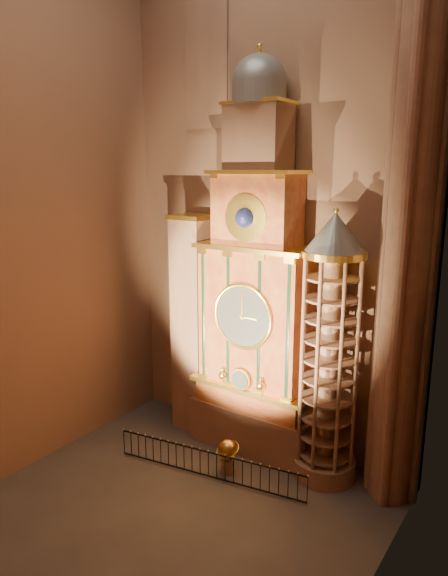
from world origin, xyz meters
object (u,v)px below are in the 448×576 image
Objects in this scene: portrait_tower at (193,324)px; iron_railing at (208,464)px; celestial_globe at (228,453)px; astronomical_clock at (256,303)px; stair_turret at (329,353)px.

iron_railing is at bearing -44.70° from portrait_tower.
celestial_globe is (3.60, -2.38, -4.29)m from portrait_tower.
celestial_globe is at bearing -85.18° from astronomical_clock.
stair_turret is (6.90, -0.28, 0.12)m from portrait_tower.
stair_turret is 6.61m from iron_railing.
astronomical_clock is 6.28m from celestial_globe.
stair_turret is at bearing -4.30° from astronomical_clock.
portrait_tower is at bearing 177.67° from stair_turret.
portrait_tower is 7.13× the size of celestial_globe.
portrait_tower is at bearing 146.50° from celestial_globe.
astronomical_clock is 11.67× the size of celestial_globe.
iron_railing is at bearing -142.18° from stair_turret.
stair_turret reaches higher than iron_railing.
stair_turret is at bearing -2.33° from portrait_tower.
portrait_tower is at bearing 179.71° from astronomical_clock.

